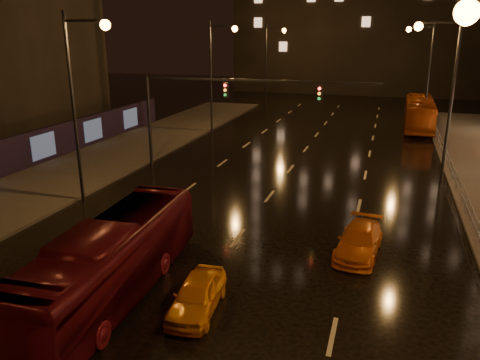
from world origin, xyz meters
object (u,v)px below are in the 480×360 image
Objects in this scene: bus_red at (111,261)px; bus_curb at (419,113)px; taxi_far at (359,241)px; taxi_near at (197,295)px.

bus_curb reaches higher than bus_red.
bus_red is 2.49× the size of taxi_far.
taxi_far is at bearing 33.84° from bus_red.
bus_curb is at bearing 68.91° from bus_red.
bus_red is 3.26m from taxi_near.
bus_curb is 30.05m from taxi_far.
taxi_near is at bearing -1.89° from bus_red.
taxi_near is at bearing -102.12° from bus_curb.
taxi_far is (8.01, 6.02, -0.81)m from bus_red.
taxi_near is 7.68m from taxi_far.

